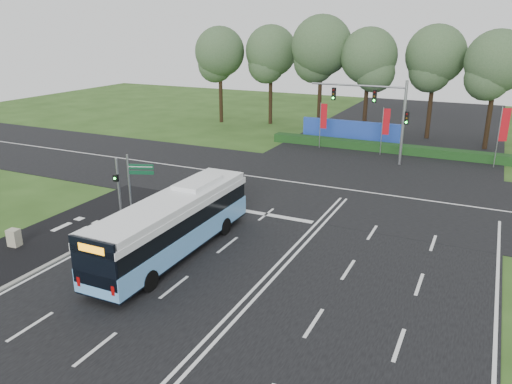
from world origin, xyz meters
TOP-DOWN VIEW (x-y plane):
  - ground at (0.00, 0.00)m, footprint 120.00×120.00m
  - road_main at (0.00, 0.00)m, footprint 20.00×120.00m
  - road_cross at (0.00, 12.00)m, footprint 120.00×14.00m
  - bike_path at (-12.50, -3.00)m, footprint 5.00×18.00m
  - kerb_strip at (-10.10, -3.00)m, footprint 0.25×18.00m
  - city_bus at (-5.24, -2.05)m, footprint 2.54×11.52m
  - pedestrian_signal at (-11.26, 0.89)m, footprint 0.31×0.43m
  - street_sign at (-10.00, 0.94)m, footprint 1.48×0.66m
  - utility_cabinet at (-13.44, -4.99)m, footprint 0.64×0.55m
  - banner_flag_left at (-5.82, 23.39)m, footprint 0.64×0.12m
  - banner_flag_mid at (0.05, 23.08)m, footprint 0.63×0.19m
  - banner_flag_right at (9.43, 23.06)m, footprint 0.70×0.31m
  - traffic_light_gantry at (0.21, 20.50)m, footprint 8.41×0.28m
  - hedge at (0.00, 24.50)m, footprint 22.00×1.20m
  - blue_hoarding at (-4.00, 27.00)m, footprint 10.00×0.30m
  - eucalyptus_row at (-4.15, 31.51)m, footprint 41.10×8.83m

SIDE VIEW (x-z plane):
  - ground at x=0.00m, z-range 0.00..0.00m
  - road_main at x=0.00m, z-range 0.00..0.04m
  - road_cross at x=0.00m, z-range 0.00..0.05m
  - bike_path at x=-12.50m, z-range 0.00..0.06m
  - kerb_strip at x=-10.10m, z-range 0.00..0.12m
  - hedge at x=0.00m, z-range 0.00..0.80m
  - utility_cabinet at x=-13.44m, z-range 0.00..0.99m
  - blue_hoarding at x=-4.00m, z-range 0.00..2.20m
  - city_bus at x=-5.24m, z-range 0.01..3.31m
  - pedestrian_signal at x=-11.26m, z-range 0.17..3.86m
  - street_sign at x=-10.00m, z-range 0.52..4.58m
  - banner_flag_mid at x=0.05m, z-range 0.67..5.00m
  - banner_flag_left at x=-5.82m, z-range 0.67..5.01m
  - banner_flag_right at x=9.43m, z-range 0.74..5.78m
  - traffic_light_gantry at x=0.21m, z-range 1.16..8.16m
  - eucalyptus_row at x=-4.15m, z-range 2.18..14.51m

